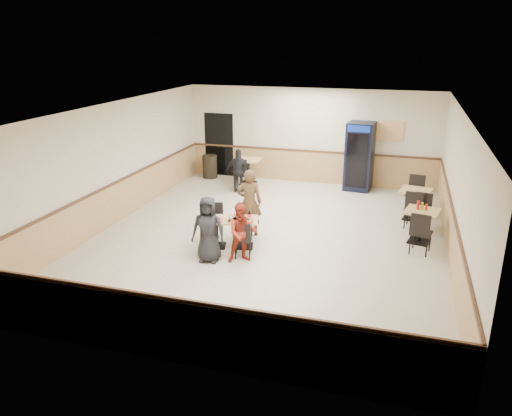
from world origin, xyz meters
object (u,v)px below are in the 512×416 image
(side_table_far, at_px, (415,200))
(side_table_near, at_px, (421,221))
(main_table, at_px, (230,228))
(diner_man_opposite, at_px, (249,203))
(trash_bin, at_px, (210,167))
(lone_diner, at_px, (239,171))
(pepsi_cooler, at_px, (359,156))
(diner_woman_left, at_px, (208,229))
(diner_woman_right, at_px, (242,233))
(back_table, at_px, (248,167))

(side_table_far, bearing_deg, side_table_near, -85.14)
(main_table, xyz_separation_m, side_table_far, (3.94, 3.06, 0.09))
(diner_man_opposite, bearing_deg, trash_bin, -71.68)
(side_table_near, height_order, side_table_far, side_table_far)
(lone_diner, relative_size, side_table_far, 1.54)
(main_table, relative_size, pepsi_cooler, 0.65)
(main_table, height_order, diner_man_opposite, diner_man_opposite)
(diner_woman_left, bearing_deg, diner_woman_right, 7.60)
(back_table, bearing_deg, diner_woman_left, -80.64)
(side_table_far, bearing_deg, diner_woman_right, -132.97)
(back_table, bearing_deg, side_table_near, -33.66)
(diner_man_opposite, relative_size, lone_diner, 1.21)
(main_table, xyz_separation_m, diner_woman_right, (0.49, -0.64, 0.20))
(trash_bin, bearing_deg, side_table_far, -19.03)
(diner_man_opposite, bearing_deg, side_table_far, -162.75)
(back_table, bearing_deg, diner_man_opposite, -72.13)
(lone_diner, height_order, back_table, lone_diner)
(main_table, xyz_separation_m, back_table, (-1.14, 4.97, 0.10))
(main_table, bearing_deg, trash_bin, 101.09)
(side_table_far, height_order, pepsi_cooler, pepsi_cooler)
(pepsi_cooler, bearing_deg, diner_woman_right, -101.12)
(side_table_far, bearing_deg, trash_bin, 160.97)
(diner_man_opposite, xyz_separation_m, pepsi_cooler, (2.09, 4.53, 0.24))
(lone_diner, distance_m, side_table_far, 5.18)
(side_table_near, height_order, back_table, back_table)
(lone_diner, bearing_deg, trash_bin, -50.90)
(main_table, bearing_deg, diner_woman_right, -67.62)
(side_table_far, xyz_separation_m, trash_bin, (-6.54, 2.26, -0.14))
(main_table, xyz_separation_m, lone_diner, (-1.14, 4.04, 0.22))
(main_table, xyz_separation_m, diner_woman_left, (-0.19, -0.83, 0.27))
(diner_woman_right, relative_size, side_table_far, 1.48)
(diner_woman_right, bearing_deg, main_table, 99.69)
(diner_woman_right, bearing_deg, trash_bin, 89.75)
(side_table_near, distance_m, trash_bin, 7.69)
(side_table_near, bearing_deg, lone_diner, 153.96)
(diner_woman_left, relative_size, back_table, 1.73)
(diner_woman_left, height_order, diner_woman_right, diner_woman_left)
(side_table_far, bearing_deg, main_table, -142.18)
(diner_man_opposite, height_order, trash_bin, diner_man_opposite)
(main_table, relative_size, back_table, 1.65)
(diner_woman_left, height_order, lone_diner, diner_woman_left)
(diner_woman_left, bearing_deg, main_table, 69.70)
(diner_woman_right, bearing_deg, side_table_near, 3.13)
(diner_woman_right, relative_size, trash_bin, 1.66)
(diner_woman_right, height_order, diner_man_opposite, diner_man_opposite)
(side_table_near, bearing_deg, side_table_far, 94.86)
(pepsi_cooler, bearing_deg, trash_bin, -174.00)
(side_table_near, bearing_deg, diner_woman_left, -151.49)
(lone_diner, bearing_deg, diner_woman_left, 91.48)
(diner_man_opposite, height_order, lone_diner, diner_man_opposite)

